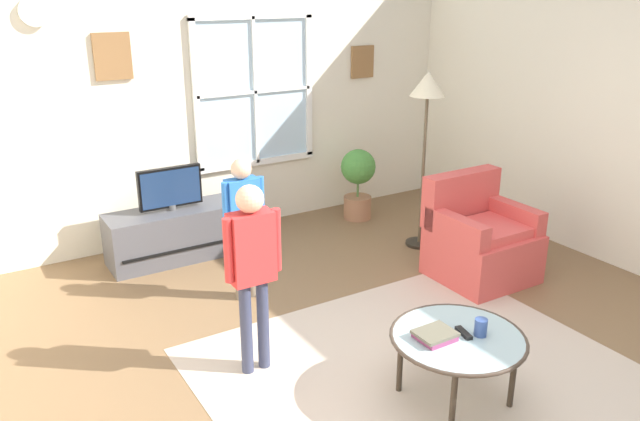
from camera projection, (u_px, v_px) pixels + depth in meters
ground_plane at (427, 387)px, 3.97m from camera, size 5.84×6.97×0.02m
back_wall at (216, 90)px, 6.10m from camera, size 5.24×0.17×2.83m
area_rug at (415, 371)px, 4.12m from camera, size 2.64×2.21×0.01m
tv_stand at (174, 234)px, 5.74m from camera, size 1.18×0.44×0.48m
television at (170, 188)px, 5.58m from camera, size 0.57×0.08×0.39m
armchair at (479, 241)px, 5.36m from camera, size 0.76×0.74×0.87m
coffee_table at (458, 340)px, 3.71m from camera, size 0.81×0.81×0.44m
book_stack at (435, 335)px, 3.67m from camera, size 0.23×0.19×0.05m
cup at (481, 327)px, 3.70m from camera, size 0.08×0.08×0.11m
remote_near_books at (464, 333)px, 3.72m from camera, size 0.07×0.15×0.02m
person_red_shirt at (252, 258)px, 3.88m from camera, size 0.38×0.17×1.26m
person_blue_shirt at (243, 213)px, 4.85m from camera, size 0.35×0.16×1.15m
potted_plant_by_window at (358, 179)px, 6.68m from camera, size 0.37×0.37×0.76m
floor_lamp at (427, 102)px, 5.66m from camera, size 0.32×0.32×1.66m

